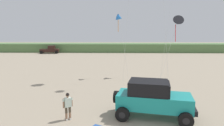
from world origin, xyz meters
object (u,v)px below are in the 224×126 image
at_px(jeep, 153,98).
at_px(kite_blue_swept, 178,22).
at_px(kite_white_parafoil, 120,18).
at_px(distant_pickup, 50,50).
at_px(person_watching, 68,105).

distance_m(jeep, kite_blue_swept, 8.27).
bearing_deg(kite_white_parafoil, jeep, -80.50).
bearing_deg(kite_white_parafoil, distant_pickup, 122.93).
height_order(kite_white_parafoil, kite_blue_swept, kite_white_parafoil).
relative_size(jeep, kite_blue_swept, 0.76).
bearing_deg(person_watching, kite_blue_swept, 38.92).
xyz_separation_m(distant_pickup, kite_white_parafoil, (17.50, -27.02, 5.91)).
xyz_separation_m(jeep, person_watching, (-5.07, -0.59, -0.26)).
bearing_deg(person_watching, jeep, 6.62).
distance_m(person_watching, kite_blue_swept, 11.61).
distance_m(jeep, distant_pickup, 43.24).
height_order(jeep, kite_white_parafoil, kite_white_parafoil).
height_order(jeep, distant_pickup, jeep).
height_order(person_watching, distant_pickup, distant_pickup).
xyz_separation_m(distant_pickup, kite_blue_swept, (22.49, -32.66, 5.12)).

